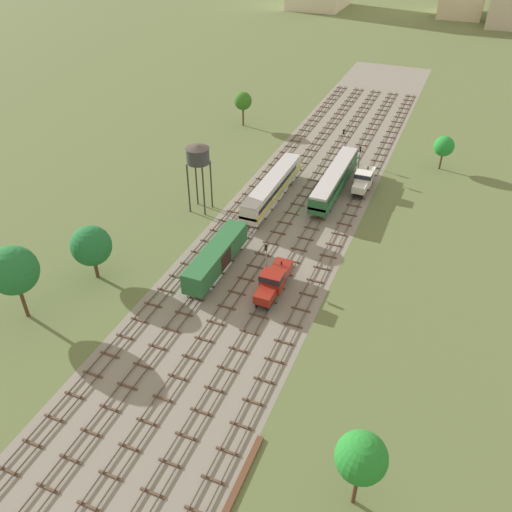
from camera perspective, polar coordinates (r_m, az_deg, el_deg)
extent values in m
plane|color=#5B6B3D|center=(82.78, 3.96, 4.74)|extent=(480.00, 480.00, 0.00)
cube|color=gray|center=(82.78, 3.96, 4.75)|extent=(20.92, 176.00, 0.01)
cube|color=#47382D|center=(86.33, -1.62, 6.36)|extent=(0.07, 126.00, 0.15)
cube|color=#47382D|center=(85.82, -0.74, 6.19)|extent=(0.07, 126.00, 0.15)
cube|color=brown|center=(54.15, -25.17, -20.33)|extent=(2.40, 0.22, 0.14)
cube|color=brown|center=(55.14, -22.99, -18.18)|extent=(2.40, 0.22, 0.14)
cube|color=brown|center=(56.27, -20.95, -16.09)|extent=(2.40, 0.22, 0.14)
cube|color=brown|center=(57.54, -19.03, -14.08)|extent=(2.40, 0.22, 0.14)
cube|color=brown|center=(58.93, -17.23, -12.14)|extent=(2.40, 0.22, 0.14)
cube|color=brown|center=(60.44, -15.54, -10.28)|extent=(2.40, 0.22, 0.14)
cube|color=brown|center=(62.05, -13.95, -8.51)|extent=(2.40, 0.22, 0.14)
cube|color=brown|center=(63.77, -12.46, -6.82)|extent=(2.40, 0.22, 0.14)
cube|color=brown|center=(65.58, -11.06, -5.22)|extent=(2.40, 0.22, 0.14)
cube|color=brown|center=(67.47, -9.74, -3.71)|extent=(2.40, 0.22, 0.14)
cube|color=brown|center=(69.44, -8.50, -2.27)|extent=(2.40, 0.22, 0.14)
cube|color=brown|center=(71.49, -7.34, -0.92)|extent=(2.40, 0.22, 0.14)
cube|color=brown|center=(73.59, -6.24, 0.36)|extent=(2.40, 0.22, 0.14)
cube|color=brown|center=(75.76, -5.20, 1.56)|extent=(2.40, 0.22, 0.14)
cube|color=brown|center=(77.99, -4.22, 2.70)|extent=(2.40, 0.22, 0.14)
cube|color=brown|center=(80.26, -3.29, 3.77)|extent=(2.40, 0.22, 0.14)
cube|color=brown|center=(82.58, -2.41, 4.78)|extent=(2.40, 0.22, 0.14)
cube|color=brown|center=(84.95, -1.58, 5.73)|extent=(2.40, 0.22, 0.14)
cube|color=brown|center=(87.35, -0.79, 6.63)|extent=(2.40, 0.22, 0.14)
cube|color=brown|center=(89.79, -0.04, 7.48)|extent=(2.40, 0.22, 0.14)
cube|color=brown|center=(92.26, 0.67, 8.29)|extent=(2.40, 0.22, 0.14)
cube|color=brown|center=(94.76, 1.35, 9.05)|extent=(2.40, 0.22, 0.14)
cube|color=brown|center=(97.29, 2.00, 9.77)|extent=(2.40, 0.22, 0.14)
cube|color=brown|center=(99.85, 2.61, 10.45)|extent=(2.40, 0.22, 0.14)
cube|color=brown|center=(102.43, 3.20, 11.10)|extent=(2.40, 0.22, 0.14)
cube|color=brown|center=(105.03, 3.76, 11.72)|extent=(2.40, 0.22, 0.14)
cube|color=brown|center=(107.65, 4.29, 12.30)|extent=(2.40, 0.22, 0.14)
cube|color=brown|center=(110.30, 4.81, 12.86)|extent=(2.40, 0.22, 0.14)
cube|color=brown|center=(112.96, 5.30, 13.38)|extent=(2.40, 0.22, 0.14)
cube|color=brown|center=(115.63, 5.77, 13.89)|extent=(2.40, 0.22, 0.14)
cube|color=brown|center=(118.33, 6.22, 14.36)|extent=(2.40, 0.22, 0.14)
cube|color=brown|center=(121.03, 6.65, 14.82)|extent=(2.40, 0.22, 0.14)
cube|color=brown|center=(123.76, 7.06, 15.26)|extent=(2.40, 0.22, 0.14)
cube|color=brown|center=(126.49, 7.46, 15.67)|extent=(2.40, 0.22, 0.14)
cube|color=brown|center=(129.23, 7.84, 16.07)|extent=(2.40, 0.22, 0.14)
cube|color=brown|center=(131.99, 8.21, 16.45)|extent=(2.40, 0.22, 0.14)
cube|color=brown|center=(134.76, 8.57, 16.82)|extent=(2.40, 0.22, 0.14)
cube|color=brown|center=(137.53, 8.91, 17.17)|extent=(2.40, 0.22, 0.14)
cube|color=brown|center=(140.32, 9.24, 17.50)|extent=(2.40, 0.22, 0.14)
cube|color=#47382D|center=(84.91, 1.01, 5.84)|extent=(0.07, 126.00, 0.15)
cube|color=#47382D|center=(84.47, 1.92, 5.66)|extent=(0.07, 126.00, 0.15)
cube|color=brown|center=(51.92, -21.60, -22.34)|extent=(2.40, 0.22, 0.14)
cube|color=brown|center=(52.95, -19.43, -20.02)|extent=(2.40, 0.22, 0.14)
cube|color=brown|center=(54.13, -17.40, -17.77)|extent=(2.40, 0.22, 0.14)
cube|color=brown|center=(55.44, -15.51, -15.61)|extent=(2.40, 0.22, 0.14)
cube|color=brown|center=(56.89, -13.75, -13.53)|extent=(2.40, 0.22, 0.14)
cube|color=brown|center=(58.45, -12.11, -11.55)|extent=(2.40, 0.22, 0.14)
cube|color=brown|center=(60.12, -10.58, -9.67)|extent=(2.40, 0.22, 0.14)
cube|color=brown|center=(61.89, -9.15, -7.89)|extent=(2.40, 0.22, 0.14)
cube|color=brown|center=(63.75, -7.81, -6.21)|extent=(2.40, 0.22, 0.14)
cube|color=brown|center=(65.69, -6.56, -4.61)|extent=(2.40, 0.22, 0.14)
cube|color=brown|center=(67.72, -5.38, -3.11)|extent=(2.40, 0.22, 0.14)
cube|color=brown|center=(69.81, -4.28, -1.70)|extent=(2.40, 0.22, 0.14)
cube|color=brown|center=(71.97, -3.25, -0.37)|extent=(2.40, 0.22, 0.14)
cube|color=brown|center=(74.19, -2.27, 0.88)|extent=(2.40, 0.22, 0.14)
cube|color=brown|center=(76.46, -1.36, 2.06)|extent=(2.40, 0.22, 0.14)
cube|color=brown|center=(78.78, -0.49, 3.16)|extent=(2.40, 0.22, 0.14)
cube|color=brown|center=(81.14, 0.32, 4.21)|extent=(2.40, 0.22, 0.14)
cube|color=brown|center=(83.54, 1.10, 5.19)|extent=(2.40, 0.22, 0.14)
cube|color=brown|center=(85.98, 1.83, 6.12)|extent=(2.40, 0.22, 0.14)
cube|color=brown|center=(88.46, 2.52, 6.99)|extent=(2.40, 0.22, 0.14)
cube|color=brown|center=(90.97, 3.18, 7.82)|extent=(2.40, 0.22, 0.14)
cube|color=brown|center=(93.51, 3.80, 8.60)|extent=(2.40, 0.22, 0.14)
cube|color=brown|center=(96.07, 4.39, 9.34)|extent=(2.40, 0.22, 0.14)
cube|color=brown|center=(98.66, 4.96, 10.04)|extent=(2.40, 0.22, 0.14)
cube|color=brown|center=(101.27, 5.49, 10.70)|extent=(2.40, 0.22, 0.14)
cube|color=brown|center=(103.90, 6.01, 11.33)|extent=(2.40, 0.22, 0.14)
cube|color=brown|center=(106.55, 6.50, 11.92)|extent=(2.40, 0.22, 0.14)
cube|color=brown|center=(109.22, 6.96, 12.49)|extent=(2.40, 0.22, 0.14)
cube|color=brown|center=(111.91, 7.41, 13.03)|extent=(2.40, 0.22, 0.14)
cube|color=brown|center=(114.61, 7.84, 13.54)|extent=(2.40, 0.22, 0.14)
cube|color=brown|center=(117.32, 8.25, 14.02)|extent=(2.40, 0.22, 0.14)
cube|color=brown|center=(120.05, 8.64, 14.49)|extent=(2.40, 0.22, 0.14)
cube|color=brown|center=(122.80, 9.02, 14.93)|extent=(2.40, 0.22, 0.14)
cube|color=brown|center=(125.55, 9.38, 15.36)|extent=(2.40, 0.22, 0.14)
cube|color=brown|center=(128.32, 9.73, 15.76)|extent=(2.40, 0.22, 0.14)
cube|color=brown|center=(131.09, 10.06, 16.15)|extent=(2.40, 0.22, 0.14)
cube|color=brown|center=(133.88, 10.38, 16.52)|extent=(2.40, 0.22, 0.14)
cube|color=brown|center=(136.67, 10.69, 16.87)|extent=(2.40, 0.22, 0.14)
cube|color=brown|center=(139.47, 10.99, 17.21)|extent=(2.40, 0.22, 0.14)
cube|color=#47382D|center=(83.68, 3.72, 5.29)|extent=(0.07, 126.00, 0.15)
cube|color=#47382D|center=(83.31, 4.66, 5.10)|extent=(0.07, 126.00, 0.15)
cube|color=brown|center=(49.95, -17.61, -24.43)|extent=(2.40, 0.22, 0.14)
cube|color=brown|center=(51.02, -15.48, -21.93)|extent=(2.40, 0.22, 0.14)
cube|color=brown|center=(52.24, -13.50, -19.51)|extent=(2.40, 0.22, 0.14)
cube|color=brown|center=(53.60, -11.67, -17.19)|extent=(2.40, 0.22, 0.14)
cube|color=brown|center=(55.09, -9.99, -14.98)|extent=(2.40, 0.22, 0.14)
cube|color=brown|center=(56.70, -8.42, -12.87)|extent=(2.40, 0.22, 0.14)
cube|color=brown|center=(58.42, -6.97, -10.88)|extent=(2.40, 0.22, 0.14)
cube|color=brown|center=(60.24, -5.62, -9.00)|extent=(2.40, 0.22, 0.14)
cube|color=brown|center=(62.15, -4.37, -7.22)|extent=(2.40, 0.22, 0.14)
cube|color=brown|center=(64.15, -3.20, -5.55)|extent=(2.40, 0.22, 0.14)
cube|color=brown|center=(66.22, -2.11, -3.99)|extent=(2.40, 0.22, 0.14)
cube|color=brown|center=(68.36, -1.08, -2.51)|extent=(2.40, 0.22, 0.14)
cube|color=brown|center=(70.56, -0.13, -1.13)|extent=(2.40, 0.22, 0.14)
cube|color=brown|center=(72.82, 0.77, 0.17)|extent=(2.40, 0.22, 0.14)
cube|color=brown|center=(75.13, 1.61, 1.39)|extent=(2.40, 0.22, 0.14)
cube|color=brown|center=(77.49, 2.40, 2.53)|extent=(2.40, 0.22, 0.14)
cube|color=brown|center=(79.89, 3.15, 3.61)|extent=(2.40, 0.22, 0.14)
cube|color=brown|center=(82.33, 3.85, 4.62)|extent=(2.40, 0.22, 0.14)
cube|color=brown|center=(84.81, 4.51, 5.58)|extent=(2.40, 0.22, 0.14)
cube|color=brown|center=(87.32, 5.14, 6.47)|extent=(2.40, 0.22, 0.14)
cube|color=brown|center=(89.86, 5.74, 7.32)|extent=(2.40, 0.22, 0.14)
cube|color=brown|center=(92.43, 6.30, 8.12)|extent=(2.40, 0.22, 0.14)
cube|color=brown|center=(95.02, 6.84, 8.88)|extent=(2.40, 0.22, 0.14)
cube|color=brown|center=(97.63, 7.35, 9.59)|extent=(2.40, 0.22, 0.14)
cube|color=brown|center=(100.27, 7.83, 10.27)|extent=(2.40, 0.22, 0.14)
cube|color=brown|center=(102.93, 8.29, 10.91)|extent=(2.40, 0.22, 0.14)
cube|color=brown|center=(105.60, 8.73, 11.52)|extent=(2.40, 0.22, 0.14)
cube|color=brown|center=(108.30, 9.15, 12.09)|extent=(2.40, 0.22, 0.14)
cube|color=brown|center=(111.01, 9.55, 12.64)|extent=(2.40, 0.22, 0.14)
cube|color=brown|center=(113.73, 9.94, 13.17)|extent=(2.40, 0.22, 0.14)
cube|color=brown|center=(116.47, 10.31, 13.66)|extent=(2.40, 0.22, 0.14)
cube|color=brown|center=(119.21, 10.66, 14.14)|extent=(2.40, 0.22, 0.14)
cube|color=brown|center=(121.98, 11.00, 14.59)|extent=(2.40, 0.22, 0.14)
cube|color=brown|center=(124.75, 11.32, 15.02)|extent=(2.40, 0.22, 0.14)
cube|color=brown|center=(127.53, 11.63, 15.43)|extent=(2.40, 0.22, 0.14)
cube|color=brown|center=(130.32, 11.93, 15.82)|extent=(2.40, 0.22, 0.14)
cube|color=brown|center=(133.12, 12.22, 16.20)|extent=(2.40, 0.22, 0.14)
cube|color=brown|center=(135.93, 12.49, 16.56)|extent=(2.40, 0.22, 0.14)
cube|color=brown|center=(138.75, 12.76, 16.91)|extent=(2.40, 0.22, 0.14)
cube|color=#47382D|center=(82.66, 6.50, 4.71)|extent=(0.07, 126.00, 0.15)
cube|color=#47382D|center=(82.35, 7.46, 4.51)|extent=(0.07, 126.00, 0.15)
cube|color=brown|center=(49.38, -11.12, -23.86)|extent=(2.40, 0.22, 0.14)
cube|color=brown|center=(50.64, -9.24, -21.27)|extent=(2.40, 0.22, 0.14)
cube|color=brown|center=(52.04, -7.52, -18.79)|extent=(2.40, 0.22, 0.14)
cube|color=brown|center=(53.58, -5.93, -16.44)|extent=(2.40, 0.22, 0.14)
cube|color=brown|center=(55.23, -4.47, -14.21)|extent=(2.40, 0.22, 0.14)
cube|color=brown|center=(56.99, -3.13, -12.10)|extent=(2.40, 0.22, 0.14)
cube|color=brown|center=(58.86, -1.89, -10.12)|extent=(2.40, 0.22, 0.14)
cube|color=brown|center=(60.81, -0.74, -8.26)|extent=(2.40, 0.22, 0.14)
cube|color=brown|center=(62.85, 0.33, -6.52)|extent=(2.40, 0.22, 0.14)
cube|color=brown|center=(64.96, 1.32, -4.88)|extent=(2.40, 0.22, 0.14)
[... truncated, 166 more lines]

